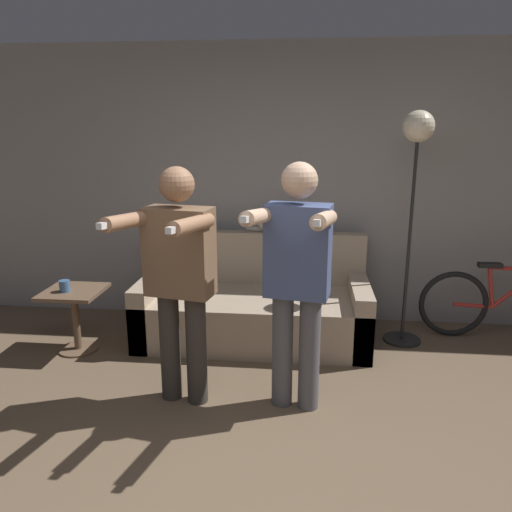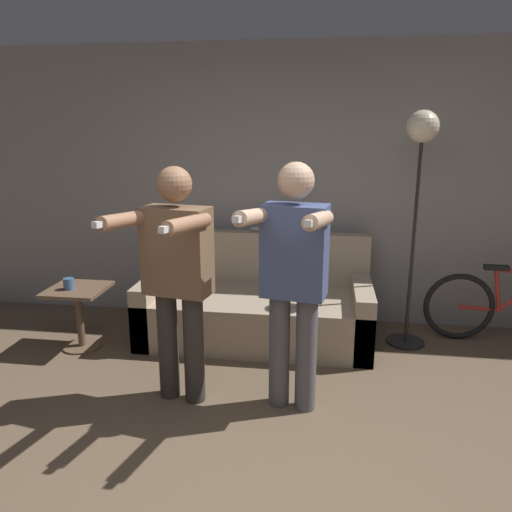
{
  "view_description": "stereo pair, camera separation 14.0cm",
  "coord_description": "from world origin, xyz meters",
  "px_view_note": "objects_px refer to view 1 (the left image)",
  "views": [
    {
      "loc": [
        0.18,
        -2.07,
        1.86
      ],
      "look_at": [
        -0.19,
        1.54,
        0.91
      ],
      "focal_mm": 35.0,
      "sensor_mm": 36.0,
      "label": 1
    },
    {
      "loc": [
        0.32,
        -2.05,
        1.86
      ],
      "look_at": [
        -0.19,
        1.54,
        0.91
      ],
      "focal_mm": 35.0,
      "sensor_mm": 36.0,
      "label": 2
    }
  ],
  "objects_px": {
    "person_right": "(297,272)",
    "cup": "(65,286)",
    "floor_lamp": "(416,161)",
    "couch": "(254,308)",
    "cat": "(280,224)",
    "side_table": "(75,307)",
    "person_left": "(179,271)",
    "bicycle": "(505,304)"
  },
  "relations": [
    {
      "from": "couch",
      "to": "side_table",
      "type": "distance_m",
      "value": 1.54
    },
    {
      "from": "cup",
      "to": "bicycle",
      "type": "distance_m",
      "value": 3.81
    },
    {
      "from": "person_left",
      "to": "floor_lamp",
      "type": "bearing_deg",
      "value": 45.5
    },
    {
      "from": "side_table",
      "to": "cup",
      "type": "bearing_deg",
      "value": -137.71
    },
    {
      "from": "couch",
      "to": "cup",
      "type": "bearing_deg",
      "value": -162.29
    },
    {
      "from": "cat",
      "to": "side_table",
      "type": "height_order",
      "value": "cat"
    },
    {
      "from": "side_table",
      "to": "bicycle",
      "type": "distance_m",
      "value": 3.75
    },
    {
      "from": "floor_lamp",
      "to": "bicycle",
      "type": "distance_m",
      "value": 1.56
    },
    {
      "from": "person_left",
      "to": "floor_lamp",
      "type": "xyz_separation_m",
      "value": [
        1.69,
        1.18,
        0.64
      ]
    },
    {
      "from": "cup",
      "to": "person_left",
      "type": "bearing_deg",
      "value": -29.94
    },
    {
      "from": "person_left",
      "to": "bicycle",
      "type": "xyz_separation_m",
      "value": [
        2.6,
        1.34,
        -0.62
      ]
    },
    {
      "from": "person_left",
      "to": "floor_lamp",
      "type": "height_order",
      "value": "floor_lamp"
    },
    {
      "from": "bicycle",
      "to": "person_left",
      "type": "bearing_deg",
      "value": -152.77
    },
    {
      "from": "cat",
      "to": "floor_lamp",
      "type": "distance_m",
      "value": 1.31
    },
    {
      "from": "person_left",
      "to": "cat",
      "type": "xyz_separation_m",
      "value": [
        0.58,
        1.48,
        0.04
      ]
    },
    {
      "from": "floor_lamp",
      "to": "couch",
      "type": "bearing_deg",
      "value": -178.33
    },
    {
      "from": "floor_lamp",
      "to": "cup",
      "type": "relative_size",
      "value": 20.88
    },
    {
      "from": "person_right",
      "to": "bicycle",
      "type": "distance_m",
      "value": 2.35
    },
    {
      "from": "couch",
      "to": "floor_lamp",
      "type": "bearing_deg",
      "value": 1.67
    },
    {
      "from": "side_table",
      "to": "person_left",
      "type": "bearing_deg",
      "value": -32.58
    },
    {
      "from": "person_right",
      "to": "cup",
      "type": "xyz_separation_m",
      "value": [
        -1.91,
        0.66,
        -0.37
      ]
    },
    {
      "from": "floor_lamp",
      "to": "cup",
      "type": "height_order",
      "value": "floor_lamp"
    },
    {
      "from": "cat",
      "to": "cup",
      "type": "bearing_deg",
      "value": -154.21
    },
    {
      "from": "person_right",
      "to": "side_table",
      "type": "distance_m",
      "value": 2.07
    },
    {
      "from": "person_left",
      "to": "side_table",
      "type": "height_order",
      "value": "person_left"
    },
    {
      "from": "side_table",
      "to": "cup",
      "type": "xyz_separation_m",
      "value": [
        -0.05,
        -0.04,
        0.2
      ]
    },
    {
      "from": "couch",
      "to": "person_left",
      "type": "height_order",
      "value": "person_left"
    },
    {
      "from": "cat",
      "to": "cup",
      "type": "distance_m",
      "value": 1.94
    },
    {
      "from": "bicycle",
      "to": "couch",
      "type": "bearing_deg",
      "value": -174.91
    },
    {
      "from": "person_left",
      "to": "person_right",
      "type": "height_order",
      "value": "person_right"
    },
    {
      "from": "cup",
      "to": "side_table",
      "type": "bearing_deg",
      "value": 42.29
    },
    {
      "from": "person_left",
      "to": "cup",
      "type": "bearing_deg",
      "value": 160.76
    },
    {
      "from": "cat",
      "to": "cup",
      "type": "height_order",
      "value": "cat"
    },
    {
      "from": "person_left",
      "to": "cat",
      "type": "bearing_deg",
      "value": 79.48
    },
    {
      "from": "person_right",
      "to": "person_left",
      "type": "bearing_deg",
      "value": -170.41
    },
    {
      "from": "person_left",
      "to": "bicycle",
      "type": "distance_m",
      "value": 2.99
    },
    {
      "from": "floor_lamp",
      "to": "cup",
      "type": "xyz_separation_m",
      "value": [
        -2.83,
        -0.52,
        -0.99
      ]
    },
    {
      "from": "person_right",
      "to": "cat",
      "type": "distance_m",
      "value": 1.5
    },
    {
      "from": "couch",
      "to": "bicycle",
      "type": "distance_m",
      "value": 2.23
    },
    {
      "from": "bicycle",
      "to": "cup",
      "type": "bearing_deg",
      "value": -169.67
    },
    {
      "from": "person_left",
      "to": "side_table",
      "type": "distance_m",
      "value": 1.41
    },
    {
      "from": "couch",
      "to": "person_left",
      "type": "distance_m",
      "value": 1.37
    }
  ]
}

